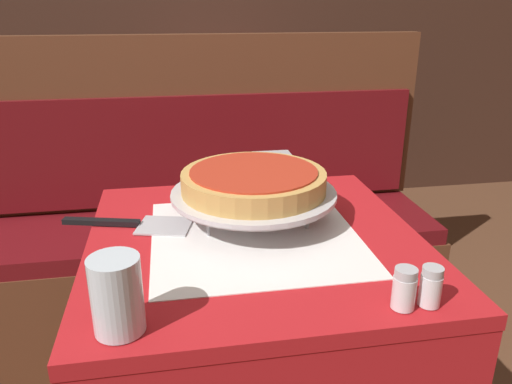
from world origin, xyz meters
name	(u,v)px	position (x,y,z in m)	size (l,w,h in m)	color
dining_table_front	(255,278)	(0.00, 0.00, 0.67)	(0.70, 0.70, 0.77)	red
dining_table_rear	(225,119)	(0.13, 1.69, 0.65)	(0.72, 0.72, 0.77)	red
booth_bench	(209,249)	(-0.05, 0.80, 0.34)	(1.72, 0.47, 1.13)	brown
back_wall_panel	(192,10)	(0.00, 2.17, 1.20)	(6.00, 0.04, 2.40)	#3D2319
pizza_pan_stand	(254,195)	(0.01, 0.08, 0.83)	(0.37, 0.37, 0.07)	#ADADB2
deep_dish_pizza	(254,181)	(0.01, 0.08, 0.87)	(0.32, 0.32, 0.05)	tan
pizza_server	(134,224)	(-0.26, 0.10, 0.78)	(0.30, 0.13, 0.01)	#BCBCC1
water_glass_near	(117,295)	(-0.26, -0.29, 0.83)	(0.08, 0.08, 0.12)	silver
salt_shaker	(404,289)	(0.19, -0.30, 0.81)	(0.04, 0.04, 0.07)	silver
pepper_shaker	(431,286)	(0.24, -0.30, 0.81)	(0.04, 0.04, 0.07)	silver
napkin_holder	(272,169)	(0.10, 0.31, 0.82)	(0.10, 0.05, 0.09)	#B2B2B7
condiment_caddy	(225,85)	(0.14, 1.77, 0.82)	(0.14, 0.14, 0.19)	black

